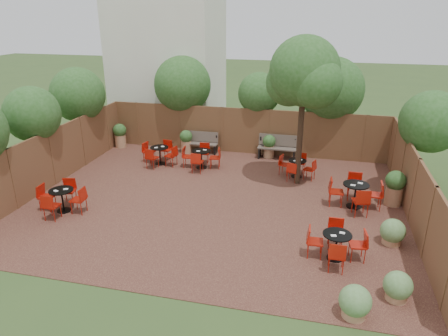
# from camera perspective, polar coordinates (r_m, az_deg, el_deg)

# --- Properties ---
(ground) EXTENTS (80.00, 80.00, 0.00)m
(ground) POSITION_cam_1_polar(r_m,az_deg,el_deg) (13.68, -1.19, -4.59)
(ground) COLOR #354F23
(ground) RESTS_ON ground
(courtyard_paving) EXTENTS (12.00, 10.00, 0.02)m
(courtyard_paving) POSITION_cam_1_polar(r_m,az_deg,el_deg) (13.67, -1.19, -4.55)
(courtyard_paving) COLOR #3D1E19
(courtyard_paving) RESTS_ON ground
(fence_back) EXTENTS (12.00, 0.08, 2.00)m
(fence_back) POSITION_cam_1_polar(r_m,az_deg,el_deg) (17.89, 2.85, 5.13)
(fence_back) COLOR brown
(fence_back) RESTS_ON ground
(fence_left) EXTENTS (0.08, 10.00, 2.00)m
(fence_left) POSITION_cam_1_polar(r_m,az_deg,el_deg) (15.81, -22.76, 1.26)
(fence_left) COLOR brown
(fence_left) RESTS_ON ground
(fence_right) EXTENTS (0.08, 10.00, 2.00)m
(fence_right) POSITION_cam_1_polar(r_m,az_deg,el_deg) (13.20, 24.90, -2.91)
(fence_right) COLOR brown
(fence_right) RESTS_ON ground
(neighbour_building) EXTENTS (5.00, 4.00, 8.00)m
(neighbour_building) POSITION_cam_1_polar(r_m,az_deg,el_deg) (21.41, -7.77, 15.81)
(neighbour_building) COLOR silver
(neighbour_building) RESTS_ON ground
(overhang_foliage) EXTENTS (15.35, 10.71, 2.70)m
(overhang_foliage) POSITION_cam_1_polar(r_m,az_deg,el_deg) (16.33, -2.90, 9.69)
(overhang_foliage) COLOR #24501A
(overhang_foliage) RESTS_ON ground
(courtyard_tree) EXTENTS (2.57, 2.47, 5.19)m
(courtyard_tree) POSITION_cam_1_polar(r_m,az_deg,el_deg) (14.18, 11.01, 12.37)
(courtyard_tree) COLOR black
(courtyard_tree) RESTS_ON courtyard_paving
(park_bench_left) EXTENTS (1.47, 0.48, 0.91)m
(park_bench_left) POSITION_cam_1_polar(r_m,az_deg,el_deg) (18.11, -3.16, 3.62)
(park_bench_left) COLOR brown
(park_bench_left) RESTS_ON courtyard_paving
(park_bench_right) EXTENTS (1.62, 0.54, 0.99)m
(park_bench_right) POSITION_cam_1_polar(r_m,az_deg,el_deg) (17.48, 7.40, 2.98)
(park_bench_right) COLOR brown
(park_bench_right) RESTS_ON courtyard_paving
(bistro_tables) EXTENTS (10.45, 6.88, 0.91)m
(bistro_tables) POSITION_cam_1_polar(r_m,az_deg,el_deg) (14.02, 1.12, -1.92)
(bistro_tables) COLOR black
(bistro_tables) RESTS_ON courtyard_paving
(planters) EXTENTS (11.91, 4.17, 1.16)m
(planters) POSITION_cam_1_polar(r_m,az_deg,el_deg) (16.50, 1.83, 2.29)
(planters) COLOR #A67753
(planters) RESTS_ON courtyard_paving
(low_shrubs) EXTENTS (1.80, 3.84, 0.72)m
(low_shrubs) POSITION_cam_1_polar(r_m,az_deg,el_deg) (10.40, 21.08, -12.97)
(low_shrubs) COLOR #A67753
(low_shrubs) RESTS_ON courtyard_paving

